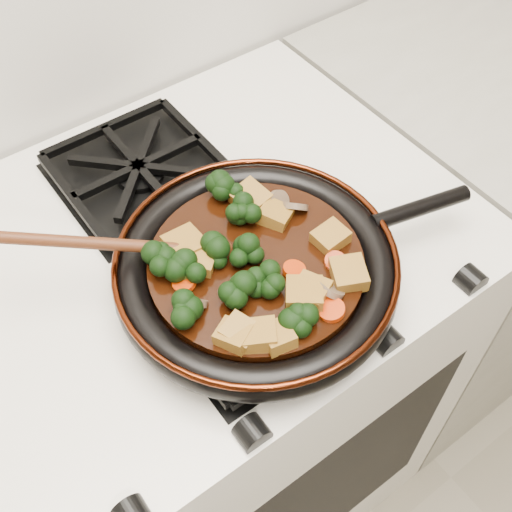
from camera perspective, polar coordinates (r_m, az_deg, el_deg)
stove at (r=1.27m, az=-4.11°, el=-11.37°), size 0.76×0.60×0.90m
burner_grate_front at (r=0.80m, az=-0.44°, el=-3.82°), size 0.23×0.23×0.03m
burner_grate_back at (r=0.96m, az=-10.34°, el=7.43°), size 0.23×0.23×0.03m
skillet at (r=0.79m, az=0.14°, el=-1.11°), size 0.47×0.35×0.05m
braising_sauce at (r=0.79m, az=0.00°, el=-0.94°), size 0.27×0.27×0.02m
tofu_cube_0 at (r=0.74m, az=4.31°, el=-3.46°), size 0.06×0.06×0.03m
tofu_cube_1 at (r=0.77m, az=8.23°, el=-1.60°), size 0.06×0.06×0.02m
tofu_cube_2 at (r=0.82m, az=1.73°, el=3.65°), size 0.05×0.05×0.03m
tofu_cube_3 at (r=0.71m, az=0.28°, el=-7.09°), size 0.05×0.05×0.03m
tofu_cube_4 at (r=0.78m, az=-4.99°, el=-0.33°), size 0.06×0.06×0.02m
tofu_cube_5 at (r=0.72m, az=-1.42°, el=-6.82°), size 0.05×0.05×0.02m
tofu_cube_6 at (r=0.75m, az=4.90°, el=-3.21°), size 0.05×0.05×0.02m
tofu_cube_7 at (r=0.80m, az=6.63°, el=1.60°), size 0.04×0.04×0.03m
tofu_cube_8 at (r=0.84m, az=-0.48°, el=5.07°), size 0.05×0.05×0.03m
tofu_cube_9 at (r=0.71m, az=1.99°, el=-7.17°), size 0.04×0.04×0.02m
tofu_cube_10 at (r=0.71m, az=-2.02°, el=-7.10°), size 0.05×0.05×0.02m
tofu_cube_11 at (r=0.79m, az=-6.28°, el=0.86°), size 0.04×0.05×0.03m
broccoli_floret_0 at (r=0.81m, az=-1.29°, el=3.64°), size 0.07×0.06×0.06m
broccoli_floret_1 at (r=0.72m, az=4.26°, el=-6.16°), size 0.08×0.08×0.06m
broccoli_floret_2 at (r=0.78m, az=-3.83°, el=0.16°), size 0.09×0.09×0.07m
broccoli_floret_3 at (r=0.76m, az=-6.44°, el=-1.60°), size 0.08×0.08×0.06m
broccoli_floret_4 at (r=0.84m, az=-2.91°, el=5.84°), size 0.09×0.09×0.06m
broccoli_floret_5 at (r=0.74m, az=-1.64°, el=-3.53°), size 0.07×0.08×0.06m
broccoli_floret_6 at (r=0.75m, az=0.79°, el=-2.68°), size 0.08×0.08×0.06m
broccoli_floret_7 at (r=0.73m, az=-6.47°, el=-4.85°), size 0.08×0.08×0.05m
broccoli_floret_8 at (r=0.78m, az=-8.25°, el=-0.35°), size 0.06×0.07×0.07m
broccoli_floret_9 at (r=0.78m, az=-1.23°, el=0.29°), size 0.07×0.07×0.07m
carrot_coin_0 at (r=0.74m, az=6.72°, el=-4.78°), size 0.03×0.03×0.01m
carrot_coin_1 at (r=0.78m, az=7.05°, el=-0.49°), size 0.03×0.03×0.02m
carrot_coin_2 at (r=0.76m, az=-6.41°, el=-2.37°), size 0.03×0.03×0.01m
carrot_coin_3 at (r=0.77m, az=3.41°, el=-1.23°), size 0.03×0.03×0.01m
mushroom_slice_0 at (r=0.74m, az=-5.76°, el=-4.05°), size 0.05×0.05×0.03m
mushroom_slice_1 at (r=0.83m, az=3.45°, el=4.40°), size 0.05×0.05×0.03m
mushroom_slice_2 at (r=0.84m, az=2.01°, el=4.87°), size 0.03×0.03×0.03m
mushroom_slice_3 at (r=0.75m, az=6.60°, el=-2.90°), size 0.04×0.04×0.03m
wooden_spoon at (r=0.78m, az=-10.07°, el=0.86°), size 0.16×0.11×0.27m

